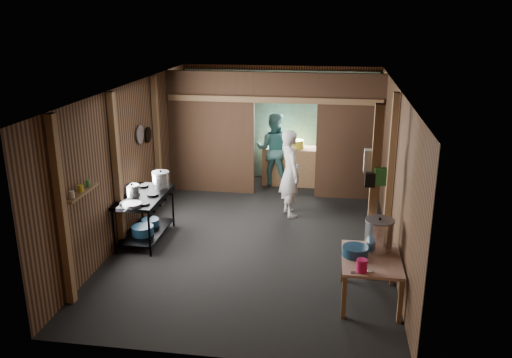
% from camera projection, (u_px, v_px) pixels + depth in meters
% --- Properties ---
extents(floor, '(4.50, 7.00, 0.00)m').
position_uv_depth(floor, '(258.00, 235.00, 9.38)').
color(floor, black).
rests_on(floor, ground).
extents(ceiling, '(4.50, 7.00, 0.00)m').
position_uv_depth(ceiling, '(258.00, 87.00, 8.59)').
color(ceiling, '#282828').
rests_on(ceiling, ground).
extents(wall_back, '(4.50, 0.00, 2.60)m').
position_uv_depth(wall_back, '(280.00, 123.00, 12.28)').
color(wall_back, brown).
rests_on(wall_back, ground).
extents(wall_front, '(4.50, 0.00, 2.60)m').
position_uv_depth(wall_front, '(210.00, 254.00, 5.69)').
color(wall_front, brown).
rests_on(wall_front, ground).
extents(wall_left, '(0.00, 7.00, 2.60)m').
position_uv_depth(wall_left, '(131.00, 159.00, 9.30)').
color(wall_left, brown).
rests_on(wall_left, ground).
extents(wall_right, '(0.00, 7.00, 2.60)m').
position_uv_depth(wall_right, '(394.00, 170.00, 8.67)').
color(wall_right, brown).
rests_on(wall_right, ground).
extents(partition_left, '(1.85, 0.10, 2.60)m').
position_uv_depth(partition_left, '(211.00, 133.00, 11.24)').
color(partition_left, '#472E1D').
rests_on(partition_left, floor).
extents(partition_right, '(1.35, 0.10, 2.60)m').
position_uv_depth(partition_right, '(350.00, 138.00, 10.83)').
color(partition_right, '#472E1D').
rests_on(partition_right, floor).
extents(partition_header, '(1.30, 0.10, 0.60)m').
position_uv_depth(partition_header, '(286.00, 87.00, 10.71)').
color(partition_header, '#472E1D').
rests_on(partition_header, wall_back).
extents(turquoise_panel, '(4.40, 0.06, 2.50)m').
position_uv_depth(turquoise_panel, '(279.00, 125.00, 12.24)').
color(turquoise_panel, '#86BEB5').
rests_on(turquoise_panel, wall_back).
extents(back_counter, '(1.20, 0.50, 0.85)m').
position_uv_depth(back_counter, '(290.00, 166.00, 11.99)').
color(back_counter, '#926341').
rests_on(back_counter, floor).
extents(wall_clock, '(0.20, 0.03, 0.20)m').
position_uv_depth(wall_clock, '(291.00, 98.00, 11.97)').
color(wall_clock, beige).
rests_on(wall_clock, wall_back).
extents(post_left_a, '(0.10, 0.12, 2.60)m').
position_uv_depth(post_left_a, '(62.00, 213.00, 6.85)').
color(post_left_a, '#926341').
rests_on(post_left_a, floor).
extents(post_left_b, '(0.10, 0.12, 2.60)m').
position_uv_depth(post_left_b, '(117.00, 172.00, 8.54)').
color(post_left_b, '#926341').
rests_on(post_left_b, floor).
extents(post_left_c, '(0.10, 0.12, 2.60)m').
position_uv_depth(post_left_c, '(157.00, 143.00, 10.42)').
color(post_left_c, '#926341').
rests_on(post_left_c, floor).
extents(post_right, '(0.10, 0.12, 2.60)m').
position_uv_depth(post_right, '(390.00, 173.00, 8.49)').
color(post_right, '#926341').
rests_on(post_right, floor).
extents(post_free, '(0.12, 0.12, 2.60)m').
position_uv_depth(post_free, '(374.00, 195.00, 7.50)').
color(post_free, '#926341').
rests_on(post_free, floor).
extents(cross_beam, '(4.40, 0.12, 0.12)m').
position_uv_depth(cross_beam, '(273.00, 100.00, 10.78)').
color(cross_beam, '#926341').
rests_on(cross_beam, wall_left).
extents(pan_lid_big, '(0.03, 0.34, 0.34)m').
position_uv_depth(pan_lid_big, '(140.00, 134.00, 9.57)').
color(pan_lid_big, slate).
rests_on(pan_lid_big, wall_left).
extents(pan_lid_small, '(0.03, 0.30, 0.30)m').
position_uv_depth(pan_lid_small, '(148.00, 135.00, 9.97)').
color(pan_lid_small, black).
rests_on(pan_lid_small, wall_left).
extents(wall_shelf, '(0.14, 0.80, 0.03)m').
position_uv_depth(wall_shelf, '(81.00, 193.00, 7.28)').
color(wall_shelf, '#926341').
rests_on(wall_shelf, wall_left).
extents(jar_white, '(0.07, 0.07, 0.10)m').
position_uv_depth(jar_white, '(72.00, 195.00, 7.03)').
color(jar_white, beige).
rests_on(jar_white, wall_shelf).
extents(jar_yellow, '(0.08, 0.08, 0.10)m').
position_uv_depth(jar_yellow, '(81.00, 188.00, 7.26)').
color(jar_yellow, gold).
rests_on(jar_yellow, wall_shelf).
extents(jar_green, '(0.06, 0.06, 0.10)m').
position_uv_depth(jar_green, '(88.00, 183.00, 7.47)').
color(jar_green, '#2F8C3E').
rests_on(jar_green, wall_shelf).
extents(bag_white, '(0.22, 0.15, 0.32)m').
position_uv_depth(bag_white, '(372.00, 161.00, 7.43)').
color(bag_white, beige).
rests_on(bag_white, post_free).
extents(bag_green, '(0.16, 0.12, 0.24)m').
position_uv_depth(bag_green, '(380.00, 176.00, 7.34)').
color(bag_green, '#2F8C3E').
rests_on(bag_green, post_free).
extents(bag_black, '(0.14, 0.10, 0.20)m').
position_uv_depth(bag_black, '(370.00, 180.00, 7.36)').
color(bag_black, black).
rests_on(bag_black, post_free).
extents(gas_range, '(0.71, 1.38, 0.81)m').
position_uv_depth(gas_range, '(145.00, 217.00, 9.07)').
color(gas_range, black).
rests_on(gas_range, floor).
extents(prep_table, '(0.78, 1.07, 0.63)m').
position_uv_depth(prep_table, '(370.00, 279.00, 7.19)').
color(prep_table, tan).
rests_on(prep_table, floor).
extents(stove_pot_large, '(0.38, 0.38, 0.31)m').
position_uv_depth(stove_pot_large, '(161.00, 180.00, 9.29)').
color(stove_pot_large, silver).
rests_on(stove_pot_large, gas_range).
extents(stove_pot_med, '(0.30, 0.30, 0.21)m').
position_uv_depth(stove_pot_med, '(132.00, 191.00, 8.88)').
color(stove_pot_med, silver).
rests_on(stove_pot_med, gas_range).
extents(frying_pan, '(0.33, 0.54, 0.07)m').
position_uv_depth(frying_pan, '(132.00, 204.00, 8.44)').
color(frying_pan, slate).
rests_on(frying_pan, gas_range).
extents(blue_tub_front, '(0.37, 0.37, 0.15)m').
position_uv_depth(blue_tub_front, '(143.00, 230.00, 8.98)').
color(blue_tub_front, navy).
rests_on(blue_tub_front, gas_range).
extents(blue_tub_back, '(0.31, 0.31, 0.12)m').
position_uv_depth(blue_tub_back, '(150.00, 222.00, 9.35)').
color(blue_tub_back, navy).
rests_on(blue_tub_back, gas_range).
extents(stock_pot, '(0.43, 0.43, 0.47)m').
position_uv_depth(stock_pot, '(379.00, 235.00, 7.27)').
color(stock_pot, silver).
rests_on(stock_pot, prep_table).
extents(wash_basin, '(0.37, 0.37, 0.13)m').
position_uv_depth(wash_basin, '(355.00, 251.00, 7.14)').
color(wash_basin, navy).
rests_on(wash_basin, prep_table).
extents(pink_bucket, '(0.17, 0.17, 0.17)m').
position_uv_depth(pink_bucket, '(362.00, 266.00, 6.70)').
color(pink_bucket, '#CA124D').
rests_on(pink_bucket, prep_table).
extents(knife, '(0.30, 0.10, 0.01)m').
position_uv_depth(knife, '(362.00, 272.00, 6.70)').
color(knife, silver).
rests_on(knife, prep_table).
extents(yellow_tub, '(0.32, 0.32, 0.18)m').
position_uv_depth(yellow_tub, '(297.00, 144.00, 11.81)').
color(yellow_tub, gold).
rests_on(yellow_tub, back_counter).
extents(red_cup, '(0.12, 0.12, 0.14)m').
position_uv_depth(red_cup, '(273.00, 144.00, 11.89)').
color(red_cup, red).
rests_on(red_cup, back_counter).
extents(cook, '(0.61, 0.72, 1.68)m').
position_uv_depth(cook, '(290.00, 173.00, 10.06)').
color(cook, silver).
rests_on(cook, floor).
extents(worker_back, '(0.83, 0.67, 1.65)m').
position_uv_depth(worker_back, '(274.00, 149.00, 11.83)').
color(worker_back, teal).
rests_on(worker_back, floor).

